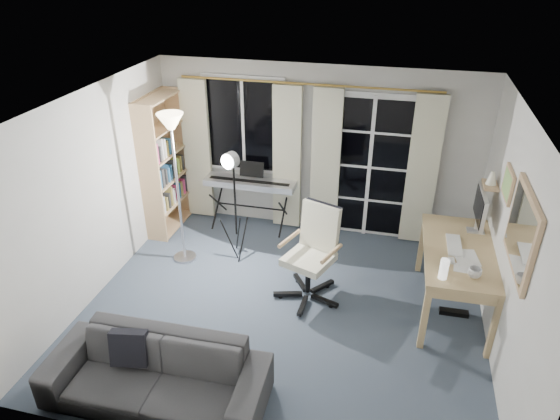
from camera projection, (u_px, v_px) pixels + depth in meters
The scene contains 17 objects.
floor at pixel (283, 308), 5.84m from camera, with size 4.50×4.00×0.02m, color #3D4A5A.
window at pixel (244, 125), 7.04m from camera, with size 1.20×0.08×1.40m.
french_door at pixel (369, 168), 6.88m from camera, with size 1.32×0.09×2.11m.
curtains at pixel (305, 160), 6.96m from camera, with size 3.60×0.07×2.13m.
bookshelf at pixel (162, 168), 7.09m from camera, with size 0.34×0.93×1.99m.
torchiere_lamp at pixel (173, 145), 5.99m from camera, with size 0.36×0.36×2.02m.
keyboard_piano at pixel (250, 184), 7.14m from camera, with size 1.31×0.63×0.95m.
studio_light at pixel (231, 173), 6.18m from camera, with size 0.35×0.36×1.56m.
office_chair at pixel (315, 244), 5.79m from camera, with size 0.80×0.81×1.15m.
desk at pixel (458, 257), 5.49m from camera, with size 0.79×1.53×0.81m.
monitor at pixel (480, 208), 5.64m from camera, with size 0.20×0.59×0.51m.
desk_clutter at pixel (452, 274), 5.34m from camera, with size 0.47×0.93×1.03m.
mug at pixel (475, 272), 4.97m from camera, with size 0.13×0.11×0.13m, color silver.
wall_mirror at pixel (522, 232), 4.33m from camera, with size 0.04×0.94×0.74m.
framed_print at pixel (508, 184), 5.08m from camera, with size 0.03×0.42×0.32m.
wall_shelf at pixel (491, 181), 5.61m from camera, with size 0.16×0.30×0.18m.
sofa at pixel (154, 366), 4.50m from camera, with size 2.04×0.63×0.79m.
Camera 1 is at (1.08, -4.47, 3.77)m, focal length 32.00 mm.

